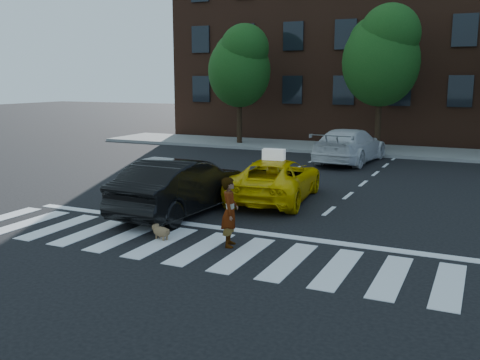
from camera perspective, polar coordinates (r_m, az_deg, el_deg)
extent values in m
plane|color=black|center=(11.63, -4.18, -7.29)|extent=(120.00, 120.00, 0.00)
cube|color=silver|center=(11.63, -4.18, -7.26)|extent=(13.00, 2.40, 0.01)
cube|color=silver|center=(12.99, -0.74, -5.31)|extent=(12.00, 0.30, 0.01)
cube|color=slate|center=(27.91, 13.55, 3.15)|extent=(30.00, 4.00, 0.15)
cube|color=#4A281A|center=(35.16, 16.51, 14.19)|extent=(26.00, 10.00, 12.00)
cylinder|color=black|center=(29.46, -0.06, 6.86)|extent=(0.28, 0.28, 3.25)
ellipsoid|color=#103C10|center=(29.40, -0.06, 11.54)|extent=(3.38, 3.38, 3.89)
sphere|color=#103C10|center=(29.10, 0.50, 13.86)|extent=(2.60, 2.60, 2.60)
sphere|color=#103C10|center=(29.80, -0.48, 13.16)|extent=(2.34, 2.34, 2.34)
cylinder|color=black|center=(27.16, 14.53, 6.52)|extent=(0.28, 0.28, 3.55)
ellipsoid|color=#103C10|center=(27.11, 14.80, 12.06)|extent=(3.69, 3.69, 4.25)
sphere|color=#103C10|center=(26.92, 15.71, 14.76)|extent=(2.84, 2.84, 2.84)
sphere|color=#103C10|center=(27.47, 14.25, 13.99)|extent=(2.56, 2.56, 2.56)
imported|color=#E0B804|center=(16.09, 3.85, 0.06)|extent=(2.55, 4.70, 1.25)
imported|color=black|center=(14.51, -6.34, -0.62)|extent=(1.80, 4.65, 1.51)
imported|color=silver|center=(23.85, 11.63, 3.62)|extent=(2.51, 5.29, 1.49)
imported|color=#999999|center=(11.56, -1.10, -3.43)|extent=(0.52, 0.64, 1.53)
ellipsoid|color=#8C6747|center=(12.28, -8.37, -5.49)|extent=(0.47, 0.34, 0.24)
sphere|color=#8C6747|center=(12.42, -8.98, -5.02)|extent=(0.22, 0.22, 0.18)
sphere|color=#8C6747|center=(12.48, -9.19, -5.10)|extent=(0.10, 0.10, 0.08)
cylinder|color=#8C6747|center=(12.11, -7.75, -5.40)|extent=(0.13, 0.07, 0.10)
sphere|color=#8C6747|center=(12.44, -8.78, -4.74)|extent=(0.08, 0.08, 0.06)
sphere|color=#8C6747|center=(12.37, -9.20, -4.84)|extent=(0.08, 0.08, 0.06)
cylinder|color=#8C6747|center=(12.38, -8.90, -6.00)|extent=(0.06, 0.06, 0.11)
cylinder|color=#8C6747|center=(12.44, -8.53, -5.90)|extent=(0.06, 0.06, 0.11)
cylinder|color=#8C6747|center=(12.19, -8.17, -6.23)|extent=(0.06, 0.06, 0.11)
cylinder|color=#8C6747|center=(12.26, -7.79, -6.14)|extent=(0.06, 0.06, 0.11)
cube|color=white|center=(15.78, 3.62, 2.74)|extent=(0.68, 0.35, 0.32)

